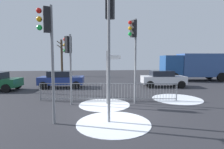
{
  "coord_description": "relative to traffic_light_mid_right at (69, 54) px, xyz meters",
  "views": [
    {
      "loc": [
        -1.06,
        -8.14,
        2.54
      ],
      "look_at": [
        0.28,
        2.91,
        1.53
      ],
      "focal_mm": 28.1,
      "sensor_mm": 36.0,
      "label": 1
    }
  ],
  "objects": [
    {
      "name": "snow_patch_verge",
      "position": [
        1.93,
        -0.33,
        -2.81
      ],
      "size": [
        2.8,
        2.8,
        0.01
      ],
      "primitive_type": "cylinder",
      "color": "white",
      "rests_on": "ground"
    },
    {
      "name": "delivery_truck",
      "position": [
        13.03,
        9.26,
        -1.08
      ],
      "size": [
        7.24,
        3.29,
        3.1
      ],
      "rotation": [
        0.0,
        0.0,
        3.05
      ],
      "color": "#33518C",
      "rests_on": "ground"
    },
    {
      "name": "snow_patch_island",
      "position": [
        6.58,
        0.5,
        -2.81
      ],
      "size": [
        3.05,
        3.05,
        0.01
      ],
      "primitive_type": "cylinder",
      "color": "white",
      "rests_on": "ground"
    },
    {
      "name": "traffic_light_rear_left",
      "position": [
        3.55,
        -0.31,
        0.63
      ],
      "size": [
        0.52,
        0.41,
        4.71
      ],
      "rotation": [
        0.0,
        0.0,
        2.06
      ],
      "color": "slate",
      "rests_on": "ground"
    },
    {
      "name": "pedestrian_guard_railing",
      "position": [
        2.23,
        0.56,
        -2.26
      ],
      "size": [
        8.26,
        1.07,
        1.07
      ],
      "rotation": [
        0.0,
        0.0,
        -0.12
      ],
      "color": "slate",
      "rests_on": "ground"
    },
    {
      "name": "ground_plane",
      "position": [
        2.26,
        -1.67,
        -2.82
      ],
      "size": [
        60.0,
        60.0,
        0.0
      ],
      "primitive_type": "plane",
      "color": "#2D2D33"
    },
    {
      "name": "traffic_light_mid_right",
      "position": [
        0.0,
        0.0,
        0.0
      ],
      "size": [
        0.47,
        0.46,
        3.84
      ],
      "rotation": [
        0.0,
        0.0,
        0.82
      ],
      "color": "slate",
      "rests_on": "ground"
    },
    {
      "name": "snow_patch_kerb",
      "position": [
        2.07,
        -3.15,
        -2.81
      ],
      "size": [
        2.94,
        2.94,
        0.01
      ],
      "primitive_type": "cylinder",
      "color": "white",
      "rests_on": "ground"
    },
    {
      "name": "car_white_mid",
      "position": [
        7.63,
        5.26,
        -2.05
      ],
      "size": [
        3.96,
        2.26,
        1.47
      ],
      "rotation": [
        0.0,
        0.0,
        -0.11
      ],
      "color": "silver",
      "rests_on": "ground"
    },
    {
      "name": "direction_sign_post",
      "position": [
        2.15,
        -0.21,
        -1.15
      ],
      "size": [
        0.78,
        0.22,
        2.96
      ],
      "rotation": [
        0.0,
        0.0,
        -0.22
      ],
      "color": "slate",
      "rests_on": "ground"
    },
    {
      "name": "traffic_light_mid_left",
      "position": [
        -0.38,
        -2.98,
        0.49
      ],
      "size": [
        0.55,
        0.37,
        4.51
      ],
      "rotation": [
        0.0,
        0.0,
        1.9
      ],
      "color": "slate",
      "rests_on": "ground"
    },
    {
      "name": "traffic_light_rear_right",
      "position": [
        1.95,
        -2.88,
        0.89
      ],
      "size": [
        0.39,
        0.54,
        5.08
      ],
      "rotation": [
        0.0,
        0.0,
        5.88
      ],
      "color": "slate",
      "rests_on": "ground"
    },
    {
      "name": "bare_tree_left",
      "position": [
        -3.0,
        16.56,
        -0.04
      ],
      "size": [
        1.61,
        1.82,
        5.29
      ],
      "color": "#473828",
      "rests_on": "ground"
    },
    {
      "name": "car_blue_far",
      "position": [
        -1.4,
        5.91,
        -2.05
      ],
      "size": [
        3.87,
        2.07,
        1.47
      ],
      "rotation": [
        0.0,
        0.0,
        -0.05
      ],
      "color": "navy",
      "rests_on": "ground"
    }
  ]
}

